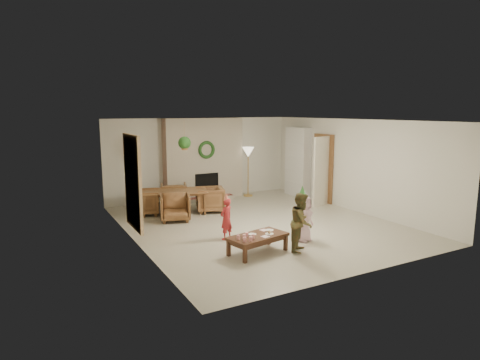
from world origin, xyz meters
TOP-DOWN VIEW (x-y plane):
  - floor at (0.00, 0.00)m, footprint 7.00×7.00m
  - ceiling at (0.00, 0.00)m, footprint 7.00×7.00m
  - wall_back at (0.00, 3.50)m, footprint 7.00×0.00m
  - wall_front at (0.00, -3.50)m, footprint 7.00×0.00m
  - wall_left at (-3.00, 0.00)m, footprint 0.00×7.00m
  - wall_right at (3.00, 0.00)m, footprint 0.00×7.00m
  - fireplace_mass at (0.00, 3.30)m, footprint 2.50×0.40m
  - fireplace_hearth at (0.00, 2.95)m, footprint 1.60×0.30m
  - fireplace_firebox at (0.00, 3.12)m, footprint 0.75×0.12m
  - fireplace_wreath at (0.00, 3.07)m, footprint 0.54×0.10m
  - floor_lamp_base at (1.41, 3.00)m, footprint 0.29×0.29m
  - floor_lamp_post at (1.41, 3.00)m, footprint 0.03×0.03m
  - floor_lamp_shade at (1.41, 3.00)m, footprint 0.38×0.38m
  - bookshelf_carcass at (2.84, 2.30)m, footprint 0.30×1.00m
  - bookshelf_shelf_a at (2.82, 2.30)m, footprint 0.30×0.92m
  - bookshelf_shelf_b at (2.82, 2.30)m, footprint 0.30×0.92m
  - bookshelf_shelf_c at (2.82, 2.30)m, footprint 0.30×0.92m
  - bookshelf_shelf_d at (2.82, 2.30)m, footprint 0.30×0.92m
  - books_row_lower at (2.80, 2.15)m, footprint 0.20×0.40m
  - books_row_mid at (2.80, 2.35)m, footprint 0.20×0.44m
  - books_row_upper at (2.80, 2.20)m, footprint 0.20×0.36m
  - door_frame at (2.96, 1.20)m, footprint 0.05×0.86m
  - door_leaf at (2.58, 0.82)m, footprint 0.77×0.32m
  - curtain_panel at (-2.96, 0.20)m, footprint 0.06×1.20m
  - dining_table at (-1.44, 1.99)m, footprint 1.95×1.46m
  - dining_chair_near at (-1.67, 1.26)m, footprint 0.91×0.93m
  - dining_chair_far at (-1.20, 2.71)m, footprint 0.91×0.93m
  - dining_chair_left at (-2.17, 2.22)m, footprint 0.93×0.91m
  - dining_chair_right at (-0.53, 1.69)m, footprint 0.93×0.91m
  - hanging_plant_cord at (-1.30, 1.50)m, footprint 0.01×0.01m
  - hanging_plant_pot at (-1.30, 1.50)m, footprint 0.16×0.16m
  - hanging_plant_foliage at (-1.30, 1.50)m, footprint 0.32×0.32m
  - coffee_table_top at (-1.09, -1.76)m, footprint 1.27×0.81m
  - coffee_table_apron at (-1.09, -1.76)m, footprint 1.16×0.71m
  - coffee_leg_fl at (-1.56, -2.11)m, footprint 0.07×0.07m
  - coffee_leg_fr at (-0.52, -1.89)m, footprint 0.07×0.07m
  - coffee_leg_bl at (-1.65, -1.64)m, footprint 0.07×0.07m
  - coffee_leg_br at (-0.61, -1.42)m, footprint 0.07×0.07m
  - cup_a at (-1.50, -1.99)m, footprint 0.07×0.07m
  - cup_b at (-1.54, -1.81)m, footprint 0.07×0.07m
  - cup_c at (-1.38, -2.01)m, footprint 0.07×0.07m
  - cup_d at (-1.42, -1.83)m, footprint 0.07×0.07m
  - cup_e at (-1.27, -1.91)m, footprint 0.07×0.07m
  - cup_f at (-1.31, -1.74)m, footprint 0.07×0.07m
  - plate_a at (-1.15, -1.67)m, footprint 0.19×0.19m
  - plate_b at (-0.85, -1.81)m, footprint 0.19×0.19m
  - plate_c at (-0.71, -1.59)m, footprint 0.19×0.19m
  - food_scoop at (-0.85, -1.81)m, footprint 0.07×0.07m
  - napkin_left at (-1.01, -1.91)m, footprint 0.16×0.16m
  - napkin_right at (-0.81, -1.54)m, footprint 0.16×0.16m
  - child_red at (-1.23, -0.70)m, footprint 0.39×0.33m
  - party_hat_red at (-1.23, -0.70)m, footprint 0.13×0.13m
  - child_plaid at (-0.26, -2.05)m, footprint 0.72×0.71m
  - party_hat_plaid at (-0.26, -2.05)m, footprint 0.18×0.18m
  - child_pink at (0.16, -1.60)m, footprint 0.56×0.46m
  - party_hat_pink at (0.16, -1.60)m, footprint 0.15×0.15m

SIDE VIEW (x-z plane):
  - floor at x=0.00m, z-range 0.00..0.00m
  - floor_lamp_base at x=1.41m, z-range 0.00..0.03m
  - fireplace_hearth at x=0.00m, z-range 0.00..0.12m
  - coffee_leg_fl at x=-1.56m, z-range 0.00..0.31m
  - coffee_leg_fr at x=-0.52m, z-range 0.00..0.31m
  - coffee_leg_bl at x=-1.65m, z-range 0.00..0.31m
  - coffee_leg_br at x=-0.61m, z-range 0.00..0.31m
  - coffee_table_apron at x=-1.09m, z-range 0.23..0.31m
  - dining_table at x=-1.44m, z-range 0.00..0.61m
  - coffee_table_top at x=-1.09m, z-range 0.31..0.36m
  - dining_chair_near at x=-1.67m, z-range 0.00..0.67m
  - dining_chair_far at x=-1.20m, z-range 0.00..0.67m
  - dining_chair_left at x=-2.17m, z-range 0.00..0.67m
  - dining_chair_right at x=-0.53m, z-range 0.00..0.67m
  - napkin_left at x=-1.01m, z-range 0.36..0.37m
  - napkin_right at x=-0.81m, z-range 0.36..0.37m
  - plate_a at x=-1.15m, z-range 0.36..0.37m
  - plate_b at x=-0.85m, z-range 0.36..0.37m
  - plate_c at x=-0.71m, z-range 0.36..0.37m
  - food_scoop at x=-0.85m, z-range 0.37..0.43m
  - cup_a at x=-1.50m, z-range 0.36..0.44m
  - cup_b at x=-1.54m, z-range 0.36..0.44m
  - cup_c at x=-1.38m, z-range 0.36..0.44m
  - cup_d at x=-1.42m, z-range 0.36..0.44m
  - cup_e at x=-1.27m, z-range 0.36..0.44m
  - cup_f at x=-1.31m, z-range 0.36..0.44m
  - child_red at x=-1.23m, z-range 0.00..0.90m
  - fireplace_firebox at x=0.00m, z-range 0.07..0.82m
  - bookshelf_shelf_a at x=2.82m, z-range 0.43..0.47m
  - child_pink at x=0.16m, z-range 0.00..0.98m
  - child_plaid at x=-0.26m, z-range 0.00..1.17m
  - books_row_lower at x=2.80m, z-range 0.47..0.71m
  - floor_lamp_post at x=1.41m, z-range 0.03..1.45m
  - bookshelf_shelf_b at x=2.82m, z-range 0.83..0.86m
  - party_hat_red at x=-1.23m, z-range 0.85..1.02m
  - books_row_mid at x=2.80m, z-range 0.87..1.11m
  - door_leaf at x=2.58m, z-range 0.00..2.00m
  - party_hat_pink at x=0.16m, z-range 0.93..1.10m
  - door_frame at x=2.96m, z-range 0.00..2.04m
  - bookshelf_carcass at x=2.84m, z-range 0.00..2.20m
  - party_hat_plaid at x=-0.26m, z-range 1.12..1.31m
  - wall_back at x=0.00m, z-range -2.25..4.75m
  - wall_front at x=0.00m, z-range -2.25..4.75m
  - wall_left at x=-3.00m, z-range -2.25..4.75m
  - wall_right at x=3.00m, z-range -2.25..4.75m
  - fireplace_mass at x=0.00m, z-range 0.00..2.50m
  - bookshelf_shelf_c at x=2.82m, z-range 1.24..1.26m
  - curtain_panel at x=-2.96m, z-range 0.25..2.25m
  - books_row_upper at x=2.80m, z-range 1.27..1.49m
  - floor_lamp_shade at x=1.41m, z-range 1.26..1.58m
  - fireplace_wreath at x=0.00m, z-range 1.28..1.82m
  - bookshelf_shelf_d at x=2.82m, z-range 1.64..1.66m
  - hanging_plant_pot at x=-1.30m, z-range 1.74..1.86m
  - hanging_plant_foliage at x=-1.30m, z-range 1.76..2.08m
  - hanging_plant_cord at x=-1.30m, z-range 1.80..2.50m
  - ceiling at x=0.00m, z-range 2.50..2.50m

